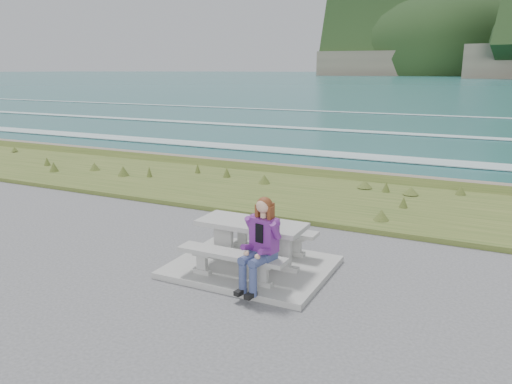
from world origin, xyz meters
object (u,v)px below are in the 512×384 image
(picnic_table, at_px, (251,231))
(seated_woman, at_px, (258,257))
(bench_landward, at_px, (231,258))
(bench_seaward, at_px, (269,233))

(picnic_table, xyz_separation_m, seated_woman, (0.52, -0.83, -0.07))
(bench_landward, height_order, bench_seaward, same)
(bench_seaward, bearing_deg, bench_landward, -90.00)
(bench_landward, distance_m, seated_woman, 0.56)
(picnic_table, distance_m, seated_woman, 0.98)
(picnic_table, height_order, bench_landward, picnic_table)
(bench_landward, xyz_separation_m, seated_woman, (0.52, -0.13, 0.17))
(bench_landward, relative_size, bench_seaward, 1.00)
(picnic_table, bearing_deg, bench_seaward, 90.00)
(picnic_table, height_order, seated_woman, seated_woman)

